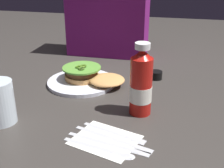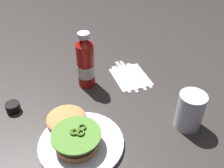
{
  "view_description": "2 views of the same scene",
  "coord_description": "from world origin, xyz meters",
  "px_view_note": "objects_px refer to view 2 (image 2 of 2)",
  "views": [
    {
      "loc": [
        0.27,
        -0.77,
        0.42
      ],
      "look_at": [
        0.09,
        -0.02,
        0.08
      ],
      "focal_mm": 46.45,
      "sensor_mm": 36.0,
      "label": 1
    },
    {
      "loc": [
        -0.5,
        0.35,
        0.59
      ],
      "look_at": [
        0.06,
        -0.07,
        0.05
      ],
      "focal_mm": 41.1,
      "sensor_mm": 36.0,
      "label": 2
    }
  ],
  "objects_px": {
    "dinner_plate": "(81,143)",
    "water_glass": "(190,111)",
    "steak_knife": "(130,72)",
    "ketchup_bottle": "(86,63)",
    "burger_sandwich": "(73,131)",
    "butter_knife": "(125,73)",
    "condiment_cup": "(13,107)",
    "napkin": "(130,77)",
    "spoon_utensil": "(136,70)",
    "fork_utensil": "(120,75)"
  },
  "relations": [
    {
      "from": "steak_knife",
      "to": "ketchup_bottle",
      "type": "bearing_deg",
      "value": 77.4
    },
    {
      "from": "burger_sandwich",
      "to": "water_glass",
      "type": "xyz_separation_m",
      "value": [
        -0.16,
        -0.31,
        0.03
      ]
    },
    {
      "from": "burger_sandwich",
      "to": "butter_knife",
      "type": "distance_m",
      "value": 0.37
    },
    {
      "from": "ketchup_bottle",
      "to": "spoon_utensil",
      "type": "bearing_deg",
      "value": -102.5
    },
    {
      "from": "ketchup_bottle",
      "to": "napkin",
      "type": "xyz_separation_m",
      "value": [
        -0.06,
        -0.16,
        -0.09
      ]
    },
    {
      "from": "burger_sandwich",
      "to": "fork_utensil",
      "type": "bearing_deg",
      "value": -60.87
    },
    {
      "from": "dinner_plate",
      "to": "steak_knife",
      "type": "bearing_deg",
      "value": -60.18
    },
    {
      "from": "ketchup_bottle",
      "to": "water_glass",
      "type": "relative_size",
      "value": 1.75
    },
    {
      "from": "ketchup_bottle",
      "to": "napkin",
      "type": "distance_m",
      "value": 0.19
    },
    {
      "from": "spoon_utensil",
      "to": "steak_knife",
      "type": "relative_size",
      "value": 0.85
    },
    {
      "from": "ketchup_bottle",
      "to": "steak_knife",
      "type": "height_order",
      "value": "ketchup_bottle"
    },
    {
      "from": "condiment_cup",
      "to": "spoon_utensil",
      "type": "bearing_deg",
      "value": -97.75
    },
    {
      "from": "water_glass",
      "to": "steak_knife",
      "type": "distance_m",
      "value": 0.33
    },
    {
      "from": "steak_knife",
      "to": "napkin",
      "type": "bearing_deg",
      "value": 142.81
    },
    {
      "from": "spoon_utensil",
      "to": "napkin",
      "type": "bearing_deg",
      "value": 113.03
    },
    {
      "from": "condiment_cup",
      "to": "ketchup_bottle",
      "type": "bearing_deg",
      "value": -94.16
    },
    {
      "from": "napkin",
      "to": "ketchup_bottle",
      "type": "bearing_deg",
      "value": 68.64
    },
    {
      "from": "burger_sandwich",
      "to": "napkin",
      "type": "height_order",
      "value": "burger_sandwich"
    },
    {
      "from": "butter_knife",
      "to": "fork_utensil",
      "type": "xyz_separation_m",
      "value": [
        -0.0,
        0.03,
        -0.0
      ]
    },
    {
      "from": "ketchup_bottle",
      "to": "fork_utensil",
      "type": "height_order",
      "value": "ketchup_bottle"
    },
    {
      "from": "napkin",
      "to": "steak_knife",
      "type": "relative_size",
      "value": 0.72
    },
    {
      "from": "water_glass",
      "to": "condiment_cup",
      "type": "bearing_deg",
      "value": 47.21
    },
    {
      "from": "burger_sandwich",
      "to": "steak_knife",
      "type": "bearing_deg",
      "value": -65.05
    },
    {
      "from": "napkin",
      "to": "steak_knife",
      "type": "bearing_deg",
      "value": -37.19
    },
    {
      "from": "butter_knife",
      "to": "dinner_plate",
      "type": "bearing_deg",
      "value": 122.3
    },
    {
      "from": "condiment_cup",
      "to": "fork_utensil",
      "type": "xyz_separation_m",
      "value": [
        -0.05,
        -0.4,
        -0.01
      ]
    },
    {
      "from": "steak_knife",
      "to": "burger_sandwich",
      "type": "bearing_deg",
      "value": 114.95
    },
    {
      "from": "water_glass",
      "to": "napkin",
      "type": "bearing_deg",
      "value": -3.89
    },
    {
      "from": "ketchup_bottle",
      "to": "napkin",
      "type": "height_order",
      "value": "ketchup_bottle"
    },
    {
      "from": "ketchup_bottle",
      "to": "fork_utensil",
      "type": "relative_size",
      "value": 1.19
    },
    {
      "from": "ketchup_bottle",
      "to": "steak_knife",
      "type": "distance_m",
      "value": 0.2
    },
    {
      "from": "ketchup_bottle",
      "to": "butter_knife",
      "type": "relative_size",
      "value": 0.99
    },
    {
      "from": "condiment_cup",
      "to": "napkin",
      "type": "distance_m",
      "value": 0.44
    },
    {
      "from": "napkin",
      "to": "steak_knife",
      "type": "xyz_separation_m",
      "value": [
        0.02,
        -0.02,
        0.0
      ]
    },
    {
      "from": "dinner_plate",
      "to": "napkin",
      "type": "relative_size",
      "value": 1.58
    },
    {
      "from": "ketchup_bottle",
      "to": "napkin",
      "type": "relative_size",
      "value": 1.36
    },
    {
      "from": "water_glass",
      "to": "butter_knife",
      "type": "height_order",
      "value": "water_glass"
    },
    {
      "from": "ketchup_bottle",
      "to": "steak_knife",
      "type": "bearing_deg",
      "value": -102.6
    },
    {
      "from": "spoon_utensil",
      "to": "fork_utensil",
      "type": "height_order",
      "value": "same"
    },
    {
      "from": "dinner_plate",
      "to": "water_glass",
      "type": "height_order",
      "value": "water_glass"
    },
    {
      "from": "burger_sandwich",
      "to": "ketchup_bottle",
      "type": "xyz_separation_m",
      "value": [
        0.2,
        -0.17,
        0.06
      ]
    },
    {
      "from": "burger_sandwich",
      "to": "dinner_plate",
      "type": "bearing_deg",
      "value": -168.43
    },
    {
      "from": "dinner_plate",
      "to": "ketchup_bottle",
      "type": "bearing_deg",
      "value": -34.96
    },
    {
      "from": "steak_knife",
      "to": "butter_knife",
      "type": "xyz_separation_m",
      "value": [
        0.01,
        0.02,
        0.0
      ]
    },
    {
      "from": "steak_knife",
      "to": "fork_utensil",
      "type": "distance_m",
      "value": 0.05
    },
    {
      "from": "ketchup_bottle",
      "to": "condiment_cup",
      "type": "xyz_separation_m",
      "value": [
        0.02,
        0.27,
        -0.08
      ]
    },
    {
      "from": "dinner_plate",
      "to": "burger_sandwich",
      "type": "distance_m",
      "value": 0.04
    },
    {
      "from": "burger_sandwich",
      "to": "spoon_utensil",
      "type": "bearing_deg",
      "value": -67.16
    },
    {
      "from": "dinner_plate",
      "to": "napkin",
      "type": "distance_m",
      "value": 0.37
    },
    {
      "from": "condiment_cup",
      "to": "water_glass",
      "type": "bearing_deg",
      "value": -132.79
    }
  ]
}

